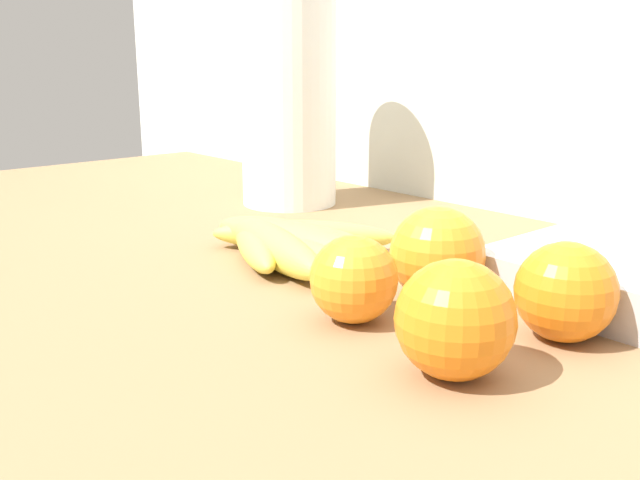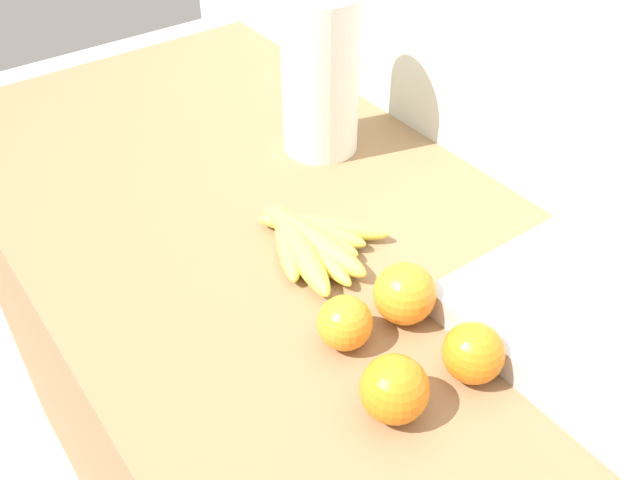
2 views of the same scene
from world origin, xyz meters
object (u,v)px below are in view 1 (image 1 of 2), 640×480
at_px(orange_center, 437,254).
at_px(paper_towel_roll, 289,105).
at_px(orange_front, 354,279).
at_px(banana_bunch, 284,242).
at_px(orange_far_right, 455,320).
at_px(orange_back_left, 566,292).

distance_m(orange_center, paper_towel_roll, 0.44).
bearing_deg(orange_front, banana_bunch, 158.67).
bearing_deg(orange_front, orange_far_right, -9.77).
distance_m(orange_back_left, orange_far_right, 0.11).
bearing_deg(orange_center, orange_front, -95.52).
bearing_deg(orange_back_left, orange_front, -144.79).
relative_size(orange_back_left, orange_far_right, 0.94).
xyz_separation_m(banana_bunch, orange_back_left, (0.30, 0.02, 0.02)).
relative_size(orange_front, orange_center, 0.86).
bearing_deg(orange_center, orange_back_left, 0.62).
bearing_deg(orange_far_right, orange_center, 134.31).
bearing_deg(paper_towel_roll, banana_bunch, -39.92).
distance_m(orange_front, orange_center, 0.09).
height_order(orange_back_left, orange_center, orange_center).
bearing_deg(banana_bunch, orange_far_right, -16.90).
xyz_separation_m(orange_back_left, paper_towel_roll, (-0.52, 0.16, 0.10)).
bearing_deg(paper_towel_roll, orange_far_right, -27.98).
height_order(orange_back_left, orange_front, orange_back_left).
distance_m(orange_front, paper_towel_roll, 0.47).
xyz_separation_m(orange_far_right, paper_towel_roll, (-0.51, 0.27, 0.10)).
bearing_deg(banana_bunch, orange_back_left, 4.22).
bearing_deg(orange_back_left, paper_towel_roll, 163.04).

